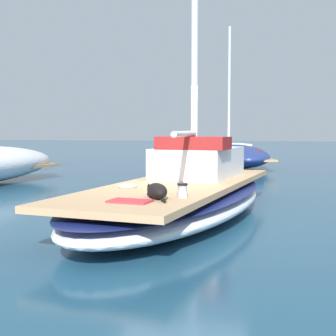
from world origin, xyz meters
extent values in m
plane|color=navy|center=(0.00, 0.00, 0.00)|extent=(120.00, 120.00, 0.00)
ellipsoid|color=white|center=(0.00, 0.00, 0.28)|extent=(3.69, 7.52, 0.56)
ellipsoid|color=navy|center=(0.00, 0.00, 0.46)|extent=(3.71, 7.56, 0.08)
cube|color=tan|center=(0.00, 0.00, 0.61)|extent=(3.15, 6.88, 0.10)
cylinder|color=silver|center=(0.15, -0.21, 1.56)|extent=(0.10, 2.20, 0.10)
cube|color=silver|center=(0.20, 1.18, 0.96)|extent=(1.75, 2.41, 0.60)
cube|color=maroon|center=(0.20, 0.41, 1.38)|extent=(1.43, 0.92, 0.24)
ellipsoid|color=black|center=(0.06, -2.07, 0.77)|extent=(0.49, 0.65, 0.22)
ellipsoid|color=black|center=(-0.10, -1.73, 0.76)|extent=(0.20, 0.24, 0.13)
cone|color=black|center=(-0.14, -1.75, 0.82)|extent=(0.05, 0.05, 0.05)
cone|color=black|center=(-0.06, -1.71, 0.82)|extent=(0.05, 0.05, 0.05)
cylinder|color=black|center=(-0.09, -1.90, 0.69)|extent=(0.13, 0.19, 0.06)
cylinder|color=black|center=(0.02, -1.85, 0.69)|extent=(0.13, 0.19, 0.06)
cylinder|color=black|center=(0.22, -2.42, 0.69)|extent=(0.11, 0.18, 0.04)
cylinder|color=#B7B7BC|center=(0.40, -1.92, 0.70)|extent=(0.16, 0.16, 0.08)
cylinder|color=#B7B7BC|center=(0.40, -1.92, 0.79)|extent=(0.13, 0.13, 0.10)
cylinder|color=black|center=(0.40, -1.92, 0.86)|extent=(0.15, 0.15, 0.03)
torus|color=beige|center=(-0.73, -0.88, 0.68)|extent=(0.32, 0.32, 0.04)
cube|color=#C6333D|center=(-0.22, -2.48, 0.68)|extent=(0.61, 0.45, 0.03)
ellipsoid|color=navy|center=(0.11, 12.55, 0.50)|extent=(4.56, 7.12, 1.00)
cube|color=tan|center=(0.11, 12.55, 0.45)|extent=(3.84, 6.32, 0.08)
cube|color=silver|center=(-0.03, 13.03, 0.75)|extent=(2.04, 2.33, 0.52)
cube|color=maroon|center=(0.44, 11.45, 0.67)|extent=(1.90, 2.29, 0.36)
cylinder|color=silver|center=(-0.08, 13.18, 3.31)|extent=(0.12, 0.12, 5.71)
camera|label=1|loc=(1.55, -8.72, 1.64)|focal=51.98mm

